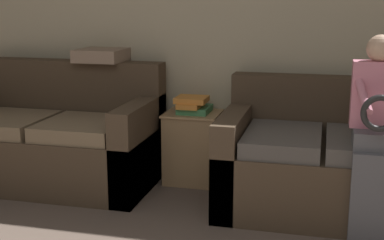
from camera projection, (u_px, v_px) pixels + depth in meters
The scene contains 7 objects.
wall_back at pixel (230, 20), 4.23m from camera, with size 6.62×0.06×2.55m.
couch_main at pixel (363, 166), 3.67m from camera, with size 1.94×0.97×0.88m.
couch_side at pixel (56, 140), 4.27m from camera, with size 1.61×0.88×0.94m.
child_left_seated at pixel (376, 129), 3.20m from camera, with size 0.31×0.37×1.24m.
side_shelf at pixel (193, 146), 4.27m from camera, with size 0.43×0.40×0.57m.
book_stack at pixel (193, 105), 4.20m from camera, with size 0.26×0.32×0.13m.
throw_pillow at pixel (101, 55), 4.33m from camera, with size 0.37×0.37×0.10m.
Camera 1 is at (0.76, -1.05, 1.45)m, focal length 50.00 mm.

